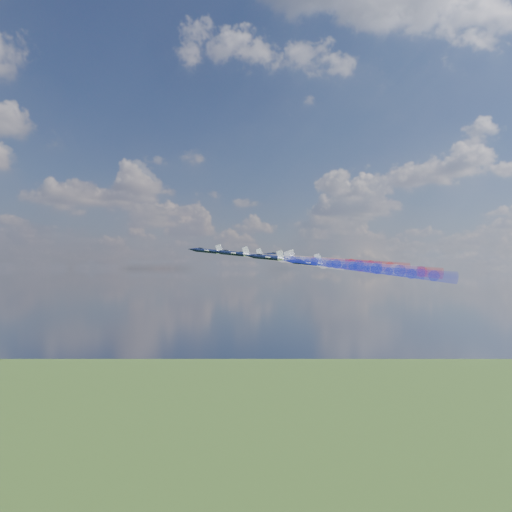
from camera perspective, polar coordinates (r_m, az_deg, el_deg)
jet_lead at (r=175.83m, az=-5.03°, el=0.52°), size 14.54×14.61×4.54m
trail_lead at (r=172.50m, az=2.71°, el=-0.24°), size 29.80×29.14×7.73m
jet_inner_left at (r=163.68m, az=-2.40°, el=0.27°), size 14.54×14.61×4.54m
trail_inner_left at (r=161.57m, az=5.94°, el=-0.56°), size 29.80×29.14×7.73m
jet_inner_right at (r=182.48m, az=-0.89°, el=0.13°), size 14.54×14.61×4.54m
trail_inner_right at (r=180.82m, az=6.59°, el=-0.61°), size 29.80×29.14×7.73m
jet_outer_left at (r=155.45m, az=1.03°, el=-0.14°), size 14.54×14.61×4.54m
trail_outer_left at (r=154.87m, az=9.81°, el=-1.01°), size 29.80×29.14×7.73m
jet_center_third at (r=172.95m, az=1.91°, el=-0.15°), size 14.54×14.61×4.54m
trail_center_third at (r=172.54m, az=9.79°, el=-0.93°), size 29.80×29.14×7.73m
jet_outer_right at (r=188.98m, az=2.44°, el=0.06°), size 14.54×14.61×4.54m
trail_outer_right at (r=188.65m, az=9.65°, el=-0.65°), size 29.80×29.14×7.73m
jet_rear_left at (r=163.46m, az=5.03°, el=-0.68°), size 14.54×14.61×4.54m
trail_rear_left at (r=164.46m, az=13.33°, el=-1.50°), size 29.80×29.14×7.73m
jet_rear_right at (r=179.84m, az=5.01°, el=-0.39°), size 14.54×14.61×4.54m
trail_rear_right at (r=180.67m, az=12.56°, el=-1.14°), size 29.80×29.14×7.73m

